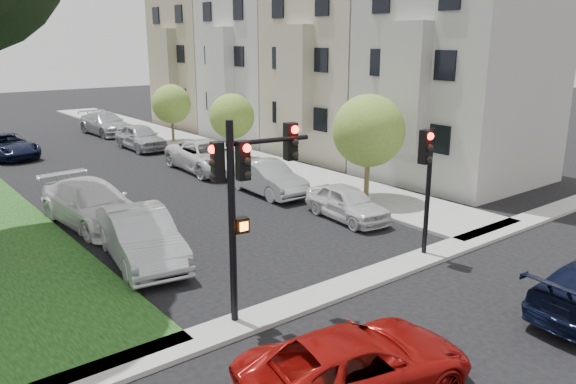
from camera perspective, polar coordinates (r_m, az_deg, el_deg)
ground at (r=14.54m, az=12.53°, el=-11.77°), size 140.00×140.00×0.00m
sidewalk_right at (r=36.81m, az=-10.09°, el=4.94°), size 3.50×44.00×0.12m
sidewalk_cross at (r=15.70m, az=6.86°, el=-9.14°), size 60.00×1.00×0.12m
house_a at (r=27.76m, az=17.26°, el=15.48°), size 7.70×7.55×15.97m
house_b at (r=32.67m, az=6.04°, el=15.93°), size 7.70×7.55×15.97m
house_c at (r=38.42m, az=-2.06°, el=15.89°), size 7.70×7.55×15.97m
house_d at (r=44.69m, az=-7.96°, el=15.68°), size 7.70×7.55×15.97m
small_tree_a at (r=22.97m, az=8.19°, el=6.16°), size 2.95×2.95×4.42m
small_tree_b at (r=30.91m, az=-5.73°, el=7.66°), size 2.46×2.46×3.69m
small_tree_c at (r=37.09m, az=-11.76°, el=8.74°), size 2.50×2.50×3.75m
traffic_signal_main at (r=12.71m, az=-4.42°, el=0.74°), size 2.37×0.62×4.85m
traffic_signal_secondary at (r=17.14m, az=13.92°, el=2.26°), size 0.51×0.41×4.01m
car_cross_near at (r=11.08m, az=7.00°, el=-16.94°), size 4.92×2.98×1.28m
car_parked_0 at (r=20.96m, az=6.03°, el=-1.09°), size 1.87×3.90×1.29m
car_parked_1 at (r=24.29m, az=-2.13°, el=1.44°), size 1.62×4.37×1.43m
car_parked_2 at (r=28.83m, az=-8.18°, el=3.63°), size 2.85×5.69×1.55m
car_parked_3 at (r=35.42m, az=-14.75°, el=5.42°), size 1.80×4.47×1.52m
car_parked_4 at (r=41.74m, az=-18.03°, el=6.63°), size 2.49×5.44×1.54m
car_parked_5 at (r=17.42m, az=-14.75°, el=-4.40°), size 2.45×5.09×1.61m
car_parked_6 at (r=21.41m, az=-19.27°, el=-1.13°), size 2.70×5.61×1.58m
car_parked_8 at (r=35.57m, az=-26.63°, el=4.22°), size 2.95×5.21×1.37m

